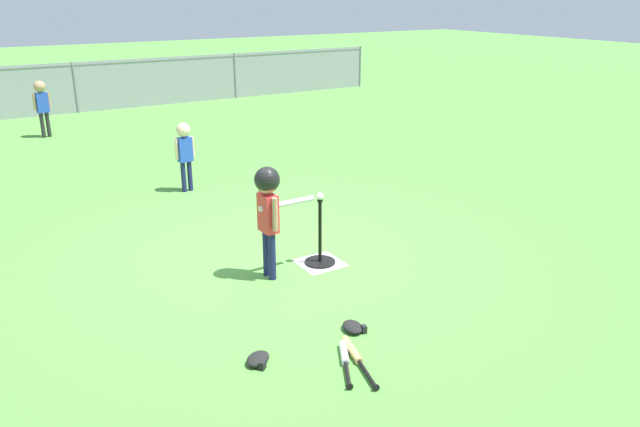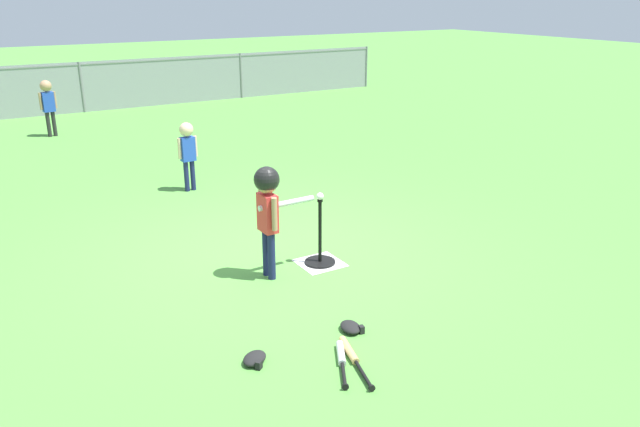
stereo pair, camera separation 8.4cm
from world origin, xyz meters
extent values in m
plane|color=#51933D|center=(0.00, 0.00, 0.00)|extent=(60.00, 60.00, 0.00)
cube|color=white|center=(0.30, -0.46, 0.00)|extent=(0.44, 0.44, 0.01)
cylinder|color=black|center=(0.30, -0.46, 0.01)|extent=(0.32, 0.32, 0.03)
cylinder|color=black|center=(0.30, -0.46, 0.36)|extent=(0.04, 0.04, 0.67)
cylinder|color=black|center=(0.30, -0.46, 0.69)|extent=(0.06, 0.06, 0.02)
sphere|color=white|center=(0.30, -0.46, 0.73)|extent=(0.07, 0.07, 0.07)
cylinder|color=#191E4C|center=(-0.30, -0.42, 0.24)|extent=(0.08, 0.08, 0.48)
cylinder|color=#191E4C|center=(-0.30, -0.53, 0.24)|extent=(0.08, 0.08, 0.48)
cube|color=red|center=(-0.30, -0.47, 0.67)|extent=(0.14, 0.22, 0.38)
cylinder|color=tan|center=(-0.30, -0.34, 0.70)|extent=(0.05, 0.05, 0.32)
cylinder|color=tan|center=(-0.29, -0.61, 0.70)|extent=(0.05, 0.05, 0.32)
sphere|color=tan|center=(-0.30, -0.47, 0.98)|extent=(0.22, 0.22, 0.22)
sphere|color=black|center=(-0.30, -0.47, 1.01)|extent=(0.25, 0.25, 0.25)
cylinder|color=silver|center=(-0.09, -0.47, 0.73)|extent=(0.60, 0.07, 0.06)
cylinder|color=#191E4C|center=(0.06, 2.64, 0.22)|extent=(0.07, 0.07, 0.43)
cylinder|color=#191E4C|center=(-0.03, 2.64, 0.22)|extent=(0.07, 0.07, 0.43)
cube|color=#2347B7|center=(0.01, 2.64, 0.60)|extent=(0.20, 0.13, 0.34)
cylinder|color=beige|center=(0.13, 2.65, 0.63)|extent=(0.05, 0.05, 0.29)
cylinder|color=beige|center=(-0.11, 2.63, 0.63)|extent=(0.05, 0.05, 0.29)
sphere|color=beige|center=(0.01, 2.64, 0.88)|extent=(0.19, 0.19, 0.19)
cylinder|color=#262626|center=(-1.02, 7.38, 0.24)|extent=(0.07, 0.07, 0.48)
cylinder|color=#262626|center=(-1.13, 7.36, 0.24)|extent=(0.07, 0.07, 0.48)
cube|color=#2347B7|center=(-1.07, 7.37, 0.67)|extent=(0.23, 0.16, 0.37)
cylinder|color=tan|center=(-0.94, 7.39, 0.69)|extent=(0.05, 0.05, 0.32)
cylinder|color=tan|center=(-1.20, 7.34, 0.69)|extent=(0.05, 0.05, 0.32)
sphere|color=tan|center=(-1.07, 7.37, 0.97)|extent=(0.21, 0.21, 0.21)
cylinder|color=silver|center=(-0.47, -2.04, 0.03)|extent=(0.19, 0.28, 0.06)
cylinder|color=black|center=(-0.61, -2.30, 0.03)|extent=(0.16, 0.27, 0.03)
cylinder|color=black|center=(-0.68, -2.42, 0.03)|extent=(0.05, 0.04, 0.05)
cylinder|color=#DBB266|center=(-0.39, -2.04, 0.03)|extent=(0.15, 0.35, 0.06)
cylinder|color=black|center=(-0.48, -2.37, 0.03)|extent=(0.12, 0.34, 0.03)
cylinder|color=black|center=(-0.53, -2.53, 0.03)|extent=(0.05, 0.03, 0.05)
ellipsoid|color=black|center=(-1.08, -1.77, 0.04)|extent=(0.27, 0.26, 0.07)
cube|color=black|center=(-1.09, -1.87, 0.04)|extent=(0.06, 0.06, 0.06)
ellipsoid|color=black|center=(-0.19, -1.76, 0.04)|extent=(0.20, 0.25, 0.07)
cube|color=black|center=(-0.13, -1.84, 0.04)|extent=(0.05, 0.06, 0.06)
cylinder|color=slate|center=(0.00, 9.70, 0.57)|extent=(0.06, 0.06, 1.15)
cylinder|color=slate|center=(4.00, 9.70, 0.57)|extent=(0.06, 0.06, 1.15)
cylinder|color=slate|center=(8.00, 9.70, 0.57)|extent=(0.06, 0.06, 1.15)
cube|color=gray|center=(0.00, 9.70, 1.09)|extent=(16.00, 0.03, 0.03)
cube|color=gray|center=(0.00, 9.70, 0.57)|extent=(16.00, 0.01, 1.15)
camera|label=1|loc=(-2.83, -5.48, 2.68)|focal=34.93mm
camera|label=2|loc=(-2.76, -5.53, 2.68)|focal=34.93mm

